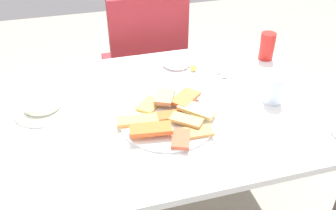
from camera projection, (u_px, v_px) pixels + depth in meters
dining_table at (168, 121)px, 1.39m from camera, size 1.22×0.87×0.70m
dining_chair at (145, 61)px, 2.02m from camera, size 0.43×0.43×0.92m
pide_platter at (169, 118)px, 1.26m from camera, size 0.35×0.34×0.05m
salad_plate_greens at (177, 63)px, 1.59m from camera, size 0.22×0.22×0.05m
salad_plate_rice at (43, 107)px, 1.31m from camera, size 0.21×0.21×0.06m
soda_can at (267, 46)px, 1.63m from camera, size 0.07×0.07×0.12m
drinking_glass at (274, 90)px, 1.34m from camera, size 0.07×0.07×0.11m
paper_napkin at (239, 75)px, 1.53m from camera, size 0.15×0.15×0.00m
fork at (241, 76)px, 1.52m from camera, size 0.17×0.04×0.00m
spoon at (237, 72)px, 1.55m from camera, size 0.18×0.06×0.00m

